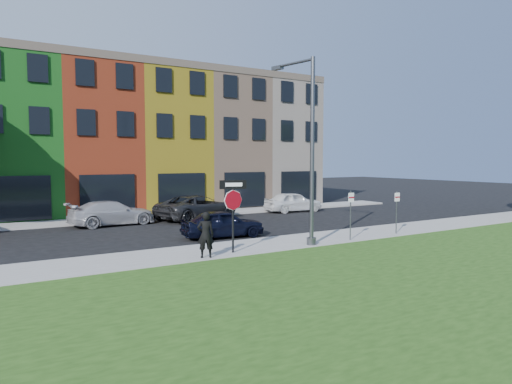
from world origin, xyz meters
TOP-DOWN VIEW (x-y plane):
  - ground at (0.00, 0.00)m, footprint 120.00×120.00m
  - sidewalk_near at (2.00, 3.00)m, footprint 40.00×3.00m
  - sidewalk_far at (-3.00, 15.00)m, footprint 40.00×2.40m
  - rowhouse_block at (-2.50, 21.18)m, footprint 30.00×10.12m
  - stop_sign at (-3.58, 2.17)m, footprint 1.01×0.38m
  - man at (-4.87, 1.90)m, footprint 0.88×0.80m
  - sedan_near at (-2.02, 6.08)m, footprint 2.26×4.22m
  - parked_car_silver at (-5.53, 12.97)m, footprint 2.86×5.19m
  - parked_car_dark at (-0.36, 12.77)m, footprint 6.03×7.14m
  - parked_car_white at (7.21, 13.09)m, footprint 2.30×4.45m
  - street_lamp at (0.02, 2.11)m, footprint 0.74×2.56m
  - parking_sign_a at (2.26, 1.89)m, footprint 0.32×0.08m
  - parking_sign_b at (5.43, 2.06)m, footprint 0.32×0.09m

SIDE VIEW (x-z plane):
  - ground at x=0.00m, z-range 0.00..0.00m
  - sidewalk_near at x=2.00m, z-range 0.00..0.12m
  - sidewalk_far at x=-3.00m, z-range 0.00..0.12m
  - sedan_near at x=-2.02m, z-range 0.00..1.35m
  - parked_car_silver at x=-5.53m, z-range 0.00..1.40m
  - parked_car_white at x=7.21m, z-range 0.00..1.43m
  - parked_car_dark at x=-0.36m, z-range 0.00..1.54m
  - man at x=-4.87m, z-range 0.12..1.83m
  - parking_sign_b at x=5.43m, z-range 0.39..2.47m
  - parking_sign_a at x=2.26m, z-range 0.39..2.62m
  - stop_sign at x=-3.58m, z-range 0.72..3.54m
  - street_lamp at x=0.02m, z-range 0.15..8.01m
  - rowhouse_block at x=-2.50m, z-range -0.01..9.99m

